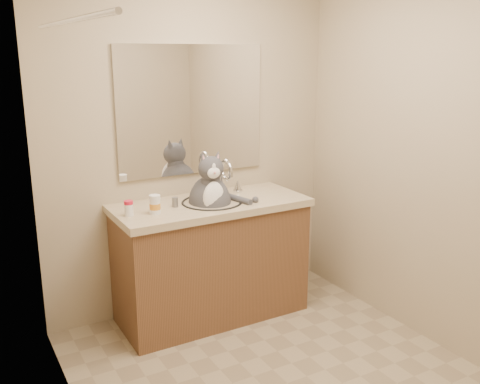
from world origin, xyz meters
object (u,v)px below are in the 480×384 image
pill_bottle_orange (155,205)px  grey_canister (175,202)px  pill_bottle_redcap (129,208)px  cat (211,199)px

pill_bottle_orange → grey_canister: size_ratio=1.91×
pill_bottle_redcap → grey_canister: pill_bottle_redcap is taller
cat → pill_bottle_orange: size_ratio=4.69×
cat → pill_bottle_orange: bearing=-161.1°
cat → pill_bottle_redcap: bearing=-166.7°
cat → pill_bottle_redcap: cat is taller
grey_canister → pill_bottle_orange: bearing=-154.8°
pill_bottle_redcap → cat: bearing=1.7°
grey_canister → pill_bottle_redcap: bearing=-172.5°
pill_bottle_orange → cat: bearing=7.3°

